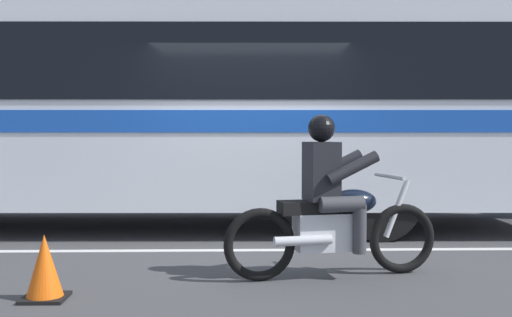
# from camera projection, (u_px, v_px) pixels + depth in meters

# --- Properties ---
(ground_plane) EXTENTS (60.00, 60.00, 0.00)m
(ground_plane) POSITION_uv_depth(u_px,v_px,m) (249.00, 241.00, 7.92)
(ground_plane) COLOR #3D3D3F
(sidewalk_curb) EXTENTS (28.00, 3.80, 0.15)m
(sidewalk_curb) POSITION_uv_depth(u_px,v_px,m) (246.00, 194.00, 13.01)
(sidewalk_curb) COLOR gray
(sidewalk_curb) RESTS_ON ground_plane
(lane_center_stripe) EXTENTS (26.60, 0.14, 0.01)m
(lane_center_stripe) POSITION_uv_depth(u_px,v_px,m) (250.00, 250.00, 7.32)
(lane_center_stripe) COLOR silver
(lane_center_stripe) RESTS_ON ground_plane
(transit_bus) EXTENTS (12.05, 2.84, 3.22)m
(transit_bus) POSITION_uv_depth(u_px,v_px,m) (136.00, 98.00, 8.98)
(transit_bus) COLOR silver
(transit_bus) RESTS_ON ground_plane
(motorcycle_with_rider) EXTENTS (2.11, 0.76, 1.56)m
(motorcycle_with_rider) POSITION_uv_depth(u_px,v_px,m) (332.00, 209.00, 5.96)
(motorcycle_with_rider) COLOR black
(motorcycle_with_rider) RESTS_ON ground_plane
(fire_hydrant) EXTENTS (0.22, 0.30, 0.75)m
(fire_hydrant) POSITION_uv_depth(u_px,v_px,m) (464.00, 176.00, 12.33)
(fire_hydrant) COLOR gold
(fire_hydrant) RESTS_ON sidewalk_curb
(traffic_cone) EXTENTS (0.36, 0.36, 0.55)m
(traffic_cone) POSITION_uv_depth(u_px,v_px,m) (45.00, 269.00, 5.18)
(traffic_cone) COLOR #EA590F
(traffic_cone) RESTS_ON ground_plane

